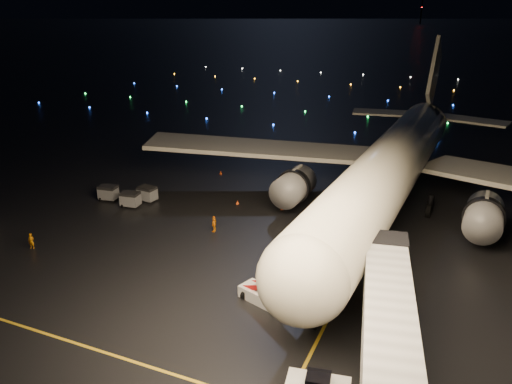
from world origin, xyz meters
TOP-DOWN VIEW (x-y plane):
  - ground at (0.00, 300.00)m, footprint 2000.00×2000.00m
  - lane_centre at (12.00, 15.00)m, footprint 0.25×80.00m
  - lane_cross at (-5.00, -10.00)m, footprint 60.00×0.25m
  - airliner at (12.70, 27.42)m, footprint 69.23×66.08m
  - belt_loader at (6.53, 0.50)m, footprint 6.96×3.92m
  - crew_a at (-19.00, 0.26)m, footprint 0.69×0.56m
  - crew_c at (-3.83, 11.14)m, footprint 0.54×1.11m
  - safety_cone_0 at (0.79, 19.93)m, footprint 0.57×0.57m
  - safety_cone_1 at (3.95, 26.94)m, footprint 0.65×0.65m
  - safety_cone_2 at (-4.98, 19.49)m, footprint 0.48×0.48m
  - safety_cone_3 at (-12.27, 29.19)m, footprint 0.57×0.57m
  - radio_mast at (-60.00, 740.00)m, footprint 1.80×1.80m
  - taxiway_lights at (0.00, 106.00)m, footprint 164.00×92.00m
  - baggage_cart_0 at (-15.89, 15.98)m, footprint 2.36×1.77m
  - baggage_cart_1 at (-16.67, 13.55)m, footprint 2.37×1.80m
  - baggage_cart_2 at (-20.62, 14.31)m, footprint 2.39×1.82m

SIDE VIEW (x-z plane):
  - ground at x=0.00m, z-range 0.00..0.00m
  - lane_centre at x=12.00m, z-range 0.00..0.02m
  - lane_cross at x=-5.00m, z-range 0.00..0.02m
  - taxiway_lights at x=0.00m, z-range 0.00..0.36m
  - safety_cone_2 at x=-4.98m, z-range 0.00..0.48m
  - safety_cone_0 at x=0.79m, z-range 0.00..0.49m
  - safety_cone_3 at x=-12.27m, z-range 0.00..0.53m
  - safety_cone_1 at x=3.95m, z-range 0.00..0.56m
  - crew_a at x=-19.00m, z-range 0.00..1.64m
  - crew_c at x=-3.83m, z-range 0.00..1.84m
  - baggage_cart_1 at x=-16.67m, z-range 0.00..1.86m
  - baggage_cart_2 at x=-20.62m, z-range 0.00..1.88m
  - baggage_cart_0 at x=-15.89m, z-range 0.00..1.88m
  - belt_loader at x=6.53m, z-range 0.00..3.26m
  - airliner at x=12.70m, z-range 0.00..18.78m
  - radio_mast at x=-60.00m, z-range 0.00..64.00m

